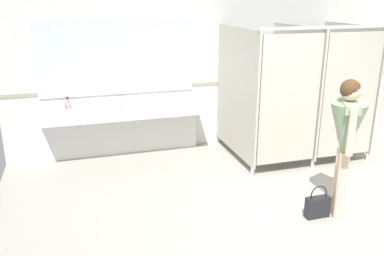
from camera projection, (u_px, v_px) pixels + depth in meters
ground_plane at (322, 235)px, 4.43m from camera, size 7.10×6.57×0.10m
wall_back at (225, 63)px, 6.76m from camera, size 7.10×0.12×2.74m
wall_back_tile_band at (226, 83)px, 6.80m from camera, size 7.10×0.01×0.06m
vanity_counter at (122, 120)px, 6.27m from camera, size 2.47×0.53×0.95m
mirror_panel at (117, 57)px, 6.15m from camera, size 2.37×0.02×1.14m
bathroom_stalls at (301, 90)px, 6.15m from camera, size 2.01×1.49×2.06m
person_standing at (346, 133)px, 4.45m from camera, size 0.54×0.54×1.61m
handbag at (317, 206)px, 4.66m from camera, size 0.28×0.10×0.40m
soap_dispenser at (68, 104)px, 6.03m from camera, size 0.07×0.07×0.18m
paper_cup at (134, 104)px, 6.11m from camera, size 0.07×0.07×0.10m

